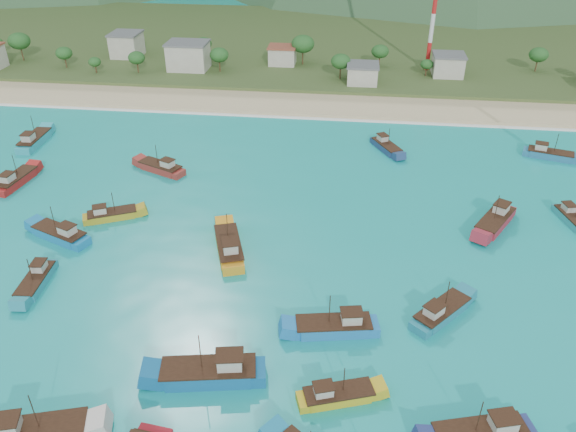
# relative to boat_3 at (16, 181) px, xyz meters

# --- Properties ---
(ground) EXTENTS (600.00, 600.00, 0.00)m
(ground) POSITION_rel_boat_3_xyz_m (48.08, -28.39, -0.74)
(ground) COLOR #0D8A92
(ground) RESTS_ON ground
(beach) EXTENTS (400.00, 18.00, 1.20)m
(beach) POSITION_rel_boat_3_xyz_m (48.08, 50.61, -0.74)
(beach) COLOR beige
(beach) RESTS_ON ground
(land) EXTENTS (400.00, 110.00, 2.40)m
(land) POSITION_rel_boat_3_xyz_m (48.08, 111.61, -0.74)
(land) COLOR #385123
(land) RESTS_ON ground
(surf_line) EXTENTS (400.00, 2.50, 0.08)m
(surf_line) POSITION_rel_boat_3_xyz_m (48.08, 41.11, -0.74)
(surf_line) COLOR white
(surf_line) RESTS_ON ground
(village) EXTENTS (212.85, 29.34, 7.41)m
(village) POSITION_rel_boat_3_xyz_m (50.45, 73.38, 3.92)
(village) COLOR beige
(village) RESTS_ON ground
(vegetation) EXTENTS (278.51, 25.02, 9.07)m
(vegetation) POSITION_rel_boat_3_xyz_m (41.49, 75.47, 4.41)
(vegetation) COLOR #235623
(vegetation) RESTS_ON ground
(boat_3) EXTENTS (4.26, 10.83, 6.24)m
(boat_3) POSITION_rel_boat_3_xyz_m (0.00, 0.00, 0.00)
(boat_3) COLOR #A31C1A
(boat_3) RESTS_ON ground
(boat_5) EXTENTS (8.78, 11.51, 6.74)m
(boat_5) POSITION_rel_boat_3_xyz_m (88.99, -4.51, 0.09)
(boat_5) COLOR maroon
(boat_5) RESTS_ON ground
(boat_6) EXTENTS (11.46, 5.17, 6.53)m
(boat_6) POSITION_rel_boat_3_xyz_m (63.24, -33.72, 0.05)
(boat_6) COLOR #1B71BB
(boat_6) RESTS_ON ground
(boat_7) EXTENTS (7.12, 12.42, 7.04)m
(boat_7) POSITION_rel_boat_3_xyz_m (45.72, -17.69, 0.15)
(boat_7) COLOR orange
(boat_7) RESTS_ON ground
(boat_9) EXTENTS (9.06, 9.67, 6.05)m
(boat_9) POSITION_rel_boat_3_xyz_m (77.28, -29.15, -0.03)
(boat_9) COLOR teal
(boat_9) RESTS_ON ground
(boat_10) EXTENTS (7.05, 9.76, 5.65)m
(boat_10) POSITION_rel_boat_3_xyz_m (71.49, 24.48, -0.11)
(boat_10) COLOR navy
(boat_10) RESTS_ON ground
(boat_12) EXTENTS (10.57, 5.83, 5.99)m
(boat_12) POSITION_rel_boat_3_xyz_m (105.56, 24.55, -0.05)
(boat_12) COLOR #226A94
(boat_12) RESTS_ON ground
(boat_13) EXTENTS (11.13, 7.04, 6.34)m
(boat_13) POSITION_rel_boat_3_xyz_m (17.42, -17.13, 0.02)
(boat_13) COLOR #1173AE
(boat_13) RESTS_ON ground
(boat_14) EXTENTS (3.85, 11.54, 6.74)m
(boat_14) POSITION_rel_boat_3_xyz_m (-5.84, 18.20, 0.09)
(boat_14) COLOR teal
(boat_14) RESTS_ON ground
(boat_16) EXTENTS (13.04, 5.82, 7.44)m
(boat_16) POSITION_rel_boat_3_xyz_m (49.03, -43.55, 0.22)
(boat_16) COLOR #0F5B94
(boat_16) RESTS_ON ground
(boat_17) EXTENTS (10.63, 7.04, 6.08)m
(boat_17) POSITION_rel_boat_3_xyz_m (26.20, 8.56, -0.03)
(boat_17) COLOR maroon
(boat_17) RESTS_ON ground
(boat_20) EXTENTS (4.71, 9.38, 5.32)m
(boat_20) POSITION_rel_boat_3_xyz_m (102.39, -1.71, -0.17)
(boat_20) COLOR teal
(boat_20) RESTS_ON ground
(boat_21) EXTENTS (3.50, 9.56, 5.54)m
(boat_21) POSITION_rel_boat_3_xyz_m (19.48, -29.04, -0.13)
(boat_21) COLOR teal
(boat_21) RESTS_ON ground
(boat_22) EXTENTS (9.51, 6.34, 5.44)m
(boat_22) POSITION_rel_boat_3_xyz_m (23.19, -10.00, -0.14)
(boat_22) COLOR #AF951E
(boat_22) RESTS_ON ground
(boat_24) EXTENTS (9.32, 5.32, 5.28)m
(boat_24) POSITION_rel_boat_3_xyz_m (63.98, -44.84, -0.17)
(boat_24) COLOR gold
(boat_24) RESTS_ON ground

